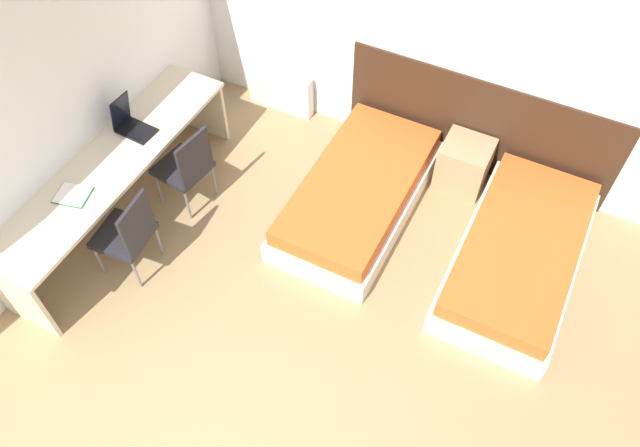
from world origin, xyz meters
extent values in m
cube|color=white|center=(0.00, 3.82, 1.35)|extent=(5.23, 0.05, 2.70)
cube|color=white|center=(-2.14, 1.90, 1.35)|extent=(0.05, 4.79, 2.70)
cube|color=#382316|center=(0.78, 3.78, 0.52)|extent=(2.56, 0.03, 1.04)
cube|color=silver|center=(0.03, 2.80, 0.12)|extent=(0.96, 1.89, 0.23)
cube|color=#E05B23|center=(0.03, 2.80, 0.31)|extent=(0.88, 1.81, 0.17)
cube|color=silver|center=(1.53, 2.80, 0.12)|extent=(0.96, 1.89, 0.23)
cube|color=#E05B23|center=(1.53, 2.80, 0.31)|extent=(0.88, 1.81, 0.17)
cube|color=tan|center=(0.78, 3.54, 0.25)|extent=(0.45, 0.42, 0.49)
cube|color=silver|center=(-1.28, 3.70, 0.23)|extent=(0.71, 0.12, 0.47)
cube|color=beige|center=(-1.81, 1.76, 0.71)|extent=(0.61, 2.57, 0.04)
cube|color=beige|center=(-1.81, 0.50, 0.35)|extent=(0.55, 0.04, 0.69)
cube|color=beige|center=(-1.81, 3.03, 0.35)|extent=(0.55, 0.04, 0.69)
cube|color=#232328|center=(-1.44, 2.19, 0.41)|extent=(0.48, 0.48, 0.05)
cube|color=#232328|center=(-1.25, 2.16, 0.66)|extent=(0.08, 0.38, 0.44)
cylinder|color=slate|center=(-1.65, 2.03, 0.19)|extent=(0.02, 0.02, 0.38)
cylinder|color=slate|center=(-1.60, 2.39, 0.19)|extent=(0.02, 0.02, 0.38)
cylinder|color=slate|center=(-1.29, 1.98, 0.19)|extent=(0.02, 0.02, 0.38)
cylinder|color=slate|center=(-1.24, 2.34, 0.19)|extent=(0.02, 0.02, 0.38)
cube|color=#232328|center=(-1.44, 1.34, 0.41)|extent=(0.46, 0.46, 0.05)
cube|color=#232328|center=(-1.25, 1.35, 0.66)|extent=(0.07, 0.38, 0.44)
cylinder|color=slate|center=(-1.61, 1.14, 0.19)|extent=(0.02, 0.02, 0.38)
cylinder|color=slate|center=(-1.64, 1.50, 0.19)|extent=(0.02, 0.02, 0.38)
cylinder|color=slate|center=(-1.25, 1.17, 0.19)|extent=(0.02, 0.02, 0.38)
cylinder|color=slate|center=(-1.28, 1.53, 0.19)|extent=(0.02, 0.02, 0.38)
cube|color=black|center=(-1.83, 2.14, 0.74)|extent=(0.34, 0.24, 0.02)
cube|color=black|center=(-1.96, 2.15, 0.90)|extent=(0.09, 0.22, 0.32)
cube|color=#236B3D|center=(-1.83, 1.32, 0.73)|extent=(0.32, 0.29, 0.01)
cube|color=white|center=(-1.83, 1.32, 0.74)|extent=(0.30, 0.27, 0.01)
camera|label=1|loc=(1.41, -0.67, 4.53)|focal=35.00mm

